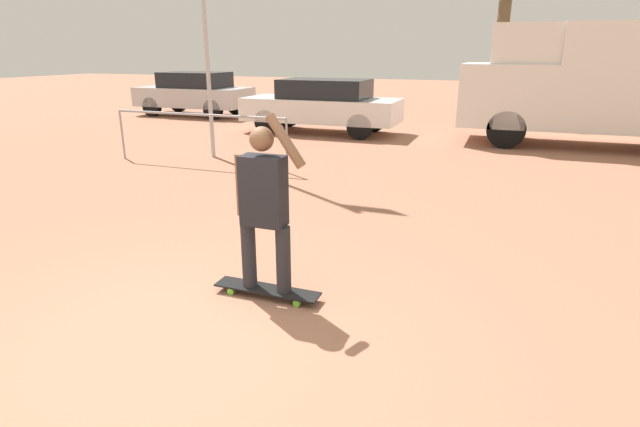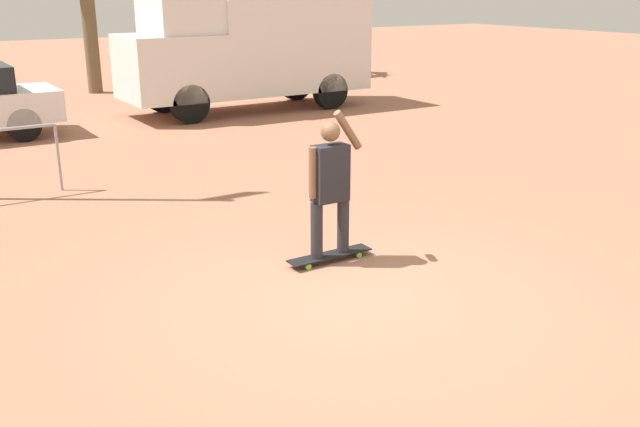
{
  "view_description": "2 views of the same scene",
  "coord_description": "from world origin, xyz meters",
  "px_view_note": "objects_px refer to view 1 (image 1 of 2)",
  "views": [
    {
      "loc": [
        2.32,
        -2.91,
        2.28
      ],
      "look_at": [
        0.54,
        1.84,
        0.62
      ],
      "focal_mm": 28.0,
      "sensor_mm": 36.0,
      "label": 1
    },
    {
      "loc": [
        -3.94,
        -5.53,
        3.09
      ],
      "look_at": [
        0.35,
        1.3,
        0.5
      ],
      "focal_mm": 40.0,
      "sensor_mm": 36.0,
      "label": 2
    }
  ],
  "objects_px": {
    "skateboard": "(267,290)",
    "parked_car_white": "(322,105)",
    "camper_van": "(604,80)",
    "person_skateboarder": "(264,201)",
    "parked_car_silver": "(194,93)"
  },
  "relations": [
    {
      "from": "skateboard",
      "to": "parked_car_white",
      "type": "xyz_separation_m",
      "value": [
        -3.04,
        9.78,
        0.74
      ]
    },
    {
      "from": "skateboard",
      "to": "camper_van",
      "type": "xyz_separation_m",
      "value": [
        4.07,
        10.0,
        1.54
      ]
    },
    {
      "from": "parked_car_white",
      "to": "person_skateboarder",
      "type": "bearing_deg",
      "value": -72.72
    },
    {
      "from": "person_skateboarder",
      "to": "parked_car_silver",
      "type": "relative_size",
      "value": 0.41
    },
    {
      "from": "skateboard",
      "to": "parked_car_white",
      "type": "bearing_deg",
      "value": 107.29
    },
    {
      "from": "person_skateboarder",
      "to": "camper_van",
      "type": "bearing_deg",
      "value": 67.82
    },
    {
      "from": "person_skateboarder",
      "to": "camper_van",
      "type": "distance_m",
      "value": 10.81
    },
    {
      "from": "skateboard",
      "to": "person_skateboarder",
      "type": "xyz_separation_m",
      "value": [
        -0.0,
        0.0,
        0.9
      ]
    },
    {
      "from": "parked_car_white",
      "to": "parked_car_silver",
      "type": "height_order",
      "value": "parked_car_silver"
    },
    {
      "from": "person_skateboarder",
      "to": "parked_car_white",
      "type": "relative_size",
      "value": 0.38
    },
    {
      "from": "camper_van",
      "to": "parked_car_silver",
      "type": "xyz_separation_m",
      "value": [
        -12.95,
        2.02,
        -0.79
      ]
    },
    {
      "from": "person_skateboarder",
      "to": "parked_car_silver",
      "type": "xyz_separation_m",
      "value": [
        -8.87,
        12.02,
        -0.15
      ]
    },
    {
      "from": "person_skateboarder",
      "to": "camper_van",
      "type": "relative_size",
      "value": 0.27
    },
    {
      "from": "camper_van",
      "to": "skateboard",
      "type": "bearing_deg",
      "value": -112.17
    },
    {
      "from": "person_skateboarder",
      "to": "parked_car_silver",
      "type": "height_order",
      "value": "person_skateboarder"
    }
  ]
}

